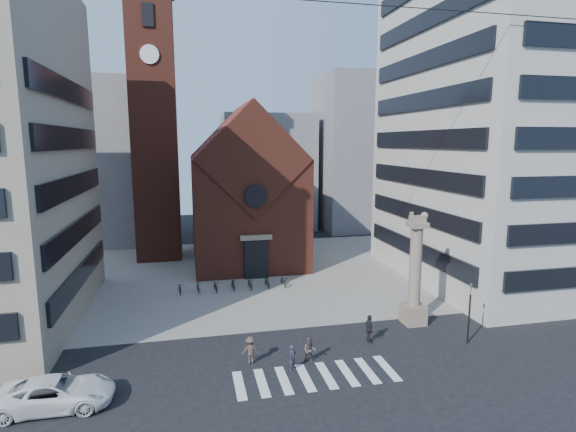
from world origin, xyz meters
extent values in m
plane|color=black|center=(0.00, 0.00, 0.00)|extent=(120.00, 120.00, 0.00)
cube|color=gray|center=(0.00, 19.00, 0.03)|extent=(46.00, 30.00, 0.05)
cube|color=brown|center=(0.00, 25.00, 6.00)|extent=(12.00, 16.00, 12.00)
cube|color=maroon|center=(0.00, 25.40, 12.00)|extent=(12.00, 15.40, 12.00)
cube|color=brown|center=(0.00, 17.05, 12.00)|extent=(11.76, 0.50, 11.76)
cylinder|color=black|center=(0.00, 16.60, 8.50)|extent=(2.20, 0.30, 2.20)
cube|color=black|center=(0.00, 16.85, 2.00)|extent=(2.40, 0.30, 4.00)
cube|color=gray|center=(0.00, 16.80, 4.30)|extent=(3.20, 0.40, 0.50)
cube|color=brown|center=(-10.00, 28.00, 15.00)|extent=(5.00, 5.00, 30.00)
cylinder|color=white|center=(-10.00, 25.40, 23.00)|extent=(2.00, 0.20, 2.00)
cube|color=black|center=(-10.00, 25.40, 27.00)|extent=(1.20, 0.20, 2.40)
cube|color=#AFA99F|center=(24.00, 12.00, 16.00)|extent=(18.00, 22.00, 32.00)
cube|color=gray|center=(-20.00, 40.00, 11.00)|extent=(16.00, 14.00, 22.00)
cube|color=gray|center=(6.00, 45.00, 9.00)|extent=(14.00, 12.00, 18.00)
cube|color=gray|center=(22.00, 42.00, 12.00)|extent=(16.00, 14.00, 24.00)
cube|color=gray|center=(10.00, 3.00, 0.75)|extent=(1.60, 1.60, 1.50)
cylinder|color=gray|center=(10.00, 3.00, 4.50)|extent=(0.90, 0.90, 6.00)
cube|color=gray|center=(10.00, 3.00, 7.70)|extent=(1.30, 1.30, 0.40)
cube|color=gray|center=(10.00, 3.00, 8.10)|extent=(1.20, 0.50, 0.55)
sphere|color=gray|center=(10.55, 3.00, 8.35)|extent=(0.56, 0.56, 0.56)
cube|color=gray|center=(9.50, 3.00, 8.50)|extent=(0.25, 0.15, 0.35)
cylinder|color=black|center=(12.00, -1.00, 1.75)|extent=(0.12, 0.12, 3.50)
imported|color=black|center=(12.00, -1.00, 3.90)|extent=(0.13, 0.16, 0.80)
imported|color=white|center=(-13.61, -3.05, 0.81)|extent=(5.88, 2.76, 1.63)
imported|color=#2D2A3B|center=(-0.64, -1.96, 0.80)|extent=(0.69, 0.68, 1.60)
imported|color=#544543|center=(0.64, -1.23, 0.81)|extent=(0.95, 0.85, 1.62)
imported|color=#23232A|center=(5.41, 0.62, 0.99)|extent=(0.56, 1.19, 1.98)
imported|color=#4A3A31|center=(-3.01, -0.54, 0.88)|extent=(1.14, 0.67, 1.75)
imported|color=black|center=(-7.51, 13.83, 0.54)|extent=(0.76, 1.90, 0.98)
imported|color=black|center=(-5.90, 13.83, 0.59)|extent=(0.62, 1.84, 1.09)
imported|color=black|center=(-4.28, 13.83, 0.54)|extent=(0.76, 1.90, 0.98)
imported|color=black|center=(-2.67, 13.83, 0.59)|extent=(0.62, 1.84, 1.09)
imported|color=black|center=(-1.05, 13.83, 0.54)|extent=(0.76, 1.90, 0.98)
imported|color=black|center=(0.57, 13.83, 0.59)|extent=(0.62, 1.84, 1.09)
imported|color=black|center=(2.18, 13.83, 0.54)|extent=(0.76, 1.90, 0.98)
camera|label=1|loc=(-6.46, -26.75, 13.74)|focal=28.00mm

